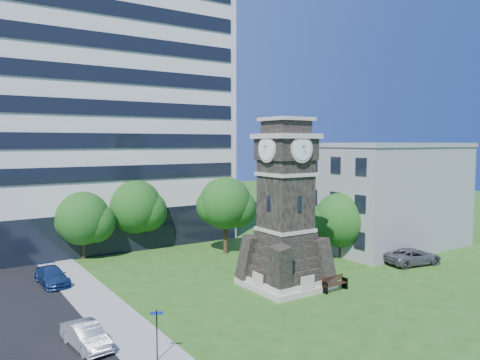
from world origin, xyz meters
TOP-DOWN VIEW (x-y plane):
  - ground at (0.00, 0.00)m, footprint 160.00×160.00m
  - sidewalk at (-9.50, 5.00)m, footprint 3.00×70.00m
  - clock_tower at (3.00, 2.00)m, footprint 5.40×5.40m
  - office_tall at (-3.20, 25.84)m, footprint 26.20×15.11m
  - office_low at (19.97, 8.00)m, footprint 15.20×12.20m
  - car_street_mid at (-11.96, -0.41)m, footprint 1.81×3.93m
  - car_street_north at (-11.10, 11.80)m, footprint 2.00×4.42m
  - car_east_lot at (15.97, 0.65)m, footprint 5.37×3.24m
  - park_bench at (5.20, -0.79)m, footprint 2.06×0.55m
  - street_sign at (-9.53, -3.79)m, footprint 0.60×0.06m
  - tree_nw at (-6.97, 18.31)m, footprint 5.28×4.80m
  - tree_nc at (-1.92, 18.97)m, footprint 5.83×5.30m
  - tree_ne at (4.78, 13.02)m, footprint 5.38×4.89m
  - tree_east at (12.63, 5.84)m, footprint 5.43×4.94m

SIDE VIEW (x-z plane):
  - ground at x=0.00m, z-range 0.00..0.00m
  - sidewalk at x=-9.50m, z-range 0.00..0.06m
  - park_bench at x=5.20m, z-range 0.03..1.10m
  - car_street_mid at x=-11.96m, z-range 0.00..1.25m
  - car_street_north at x=-11.10m, z-range 0.00..1.26m
  - car_east_lot at x=15.97m, z-range 0.00..1.40m
  - street_sign at x=-9.53m, z-range 0.32..2.83m
  - tree_east at x=12.63m, z-range 0.35..6.27m
  - tree_nw at x=-6.97m, z-range 0.49..6.56m
  - tree_nc at x=-1.92m, z-range 0.65..7.58m
  - tree_ne at x=4.78m, z-range 0.98..8.21m
  - office_low at x=19.97m, z-range 0.01..10.41m
  - clock_tower at x=3.00m, z-range -0.83..11.39m
  - office_tall at x=-3.20m, z-range -0.08..28.52m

